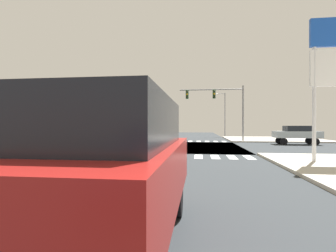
{
  "coord_description": "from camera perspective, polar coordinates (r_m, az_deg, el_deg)",
  "views": [
    {
      "loc": [
        3.27,
        -22.51,
        1.92
      ],
      "look_at": [
        -0.94,
        11.03,
        1.83
      ],
      "focal_mm": 26.33,
      "sensor_mm": 36.0,
      "label": 1
    }
  ],
  "objects": [
    {
      "name": "ground",
      "position": [
        22.83,
        -1.11,
        -4.74
      ],
      "size": [
        90.0,
        90.0,
        0.05
      ],
      "color": "#2D3236"
    },
    {
      "name": "sidewalk_corner_ne",
      "position": [
        35.91,
        22.89,
        -2.82
      ],
      "size": [
        12.0,
        12.0,
        0.14
      ],
      "color": "#B2ADA3",
      "rests_on": "ground"
    },
    {
      "name": "sidewalk_corner_nw",
      "position": [
        38.2,
        -18.08,
        -2.63
      ],
      "size": [
        12.0,
        12.0,
        0.14
      ],
      "color": "#AFAA9F",
      "rests_on": "ground"
    },
    {
      "name": "crosswalk_near",
      "position": [
        15.73,
        -5.86,
        -6.85
      ],
      "size": [
        13.5,
        2.0,
        0.01
      ],
      "color": "white",
      "rests_on": "ground"
    },
    {
      "name": "crosswalk_far",
      "position": [
        30.08,
        0.42,
        -3.5
      ],
      "size": [
        13.5,
        2.0,
        0.01
      ],
      "color": "white",
      "rests_on": "ground"
    },
    {
      "name": "traffic_signal_mast",
      "position": [
        29.82,
        11.45,
        5.86
      ],
      "size": [
        7.51,
        0.55,
        6.57
      ],
      "color": "gray",
      "rests_on": "ground"
    },
    {
      "name": "gas_station_sign",
      "position": [
        14.75,
        32.94,
        11.89
      ],
      "size": [
        1.6,
        0.2,
        7.2
      ],
      "color": "silver",
      "rests_on": "ground"
    },
    {
      "name": "street_lamp",
      "position": [
        42.49,
        12.7,
        3.56
      ],
      "size": [
        1.78,
        0.32,
        7.36
      ],
      "color": "gray",
      "rests_on": "ground"
    },
    {
      "name": "bank_building",
      "position": [
        44.03,
        -24.0,
        1.1
      ],
      "size": [
        17.49,
        9.61,
        5.31
      ],
      "color": "#8F704D",
      "rests_on": "ground"
    },
    {
      "name": "sedan_farside_1",
      "position": [
        35.17,
        -1.47,
        -1.16
      ],
      "size": [
        1.8,
        4.3,
        1.88
      ],
      "rotation": [
        0.0,
        0.0,
        3.14
      ],
      "color": "black",
      "rests_on": "ground"
    },
    {
      "name": "suv_queued_1",
      "position": [
        3.88,
        -12.1,
        -7.67
      ],
      "size": [
        1.96,
        4.6,
        2.34
      ],
      "color": "black",
      "rests_on": "ground"
    },
    {
      "name": "pickup_leading_2",
      "position": [
        21.95,
        -22.77,
        -1.5
      ],
      "size": [
        5.1,
        2.0,
        2.35
      ],
      "rotation": [
        0.0,
        0.0,
        1.57
      ],
      "color": "black",
      "rests_on": "ground"
    },
    {
      "name": "box_truck_trailing_1",
      "position": [
        43.38,
        0.17,
        1.0
      ],
      "size": [
        2.4,
        7.2,
        4.85
      ],
      "rotation": [
        0.0,
        0.0,
        3.14
      ],
      "color": "black",
      "rests_on": "ground"
    },
    {
      "name": "sedan_middle_3",
      "position": [
        27.78,
        27.63,
        -1.53
      ],
      "size": [
        4.3,
        1.8,
        1.88
      ],
      "rotation": [
        0.0,
        0.0,
        4.71
      ],
      "color": "black",
      "rests_on": "ground"
    }
  ]
}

